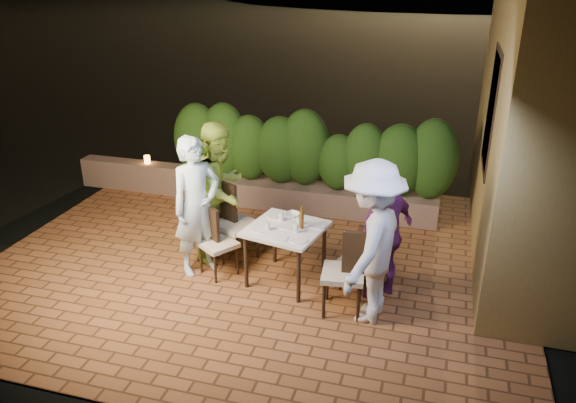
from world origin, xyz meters
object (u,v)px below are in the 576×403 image
at_px(chair_right_front, 343,272).
at_px(chair_right_back, 359,257).
at_px(diner_blue, 197,206).
at_px(diner_green, 221,190).
at_px(chair_left_front, 218,243).
at_px(diner_purple, 385,234).
at_px(beer_bottle, 302,217).
at_px(chair_left_back, 235,223).
at_px(dining_table, 286,254).
at_px(bowl, 293,214).
at_px(diner_white, 372,243).
at_px(parapet_lamp, 147,160).

relative_size(chair_right_front, chair_right_back, 1.19).
xyz_separation_m(diner_blue, diner_green, (0.11, 0.52, 0.03)).
xyz_separation_m(chair_left_front, diner_purple, (2.07, 0.07, 0.38)).
xyz_separation_m(beer_bottle, diner_green, (-1.23, 0.45, 0.04)).
relative_size(beer_bottle, chair_right_front, 0.28).
bearing_deg(chair_right_back, beer_bottle, 20.71).
bearing_deg(diner_green, diner_blue, 178.67).
height_order(chair_right_front, diner_blue, diner_blue).
xyz_separation_m(chair_left_back, chair_right_front, (1.62, -0.83, -0.02)).
bearing_deg(chair_left_back, dining_table, -0.72).
bearing_deg(diner_purple, diner_blue, -58.67).
bearing_deg(chair_right_back, diner_blue, 19.45).
bearing_deg(diner_green, chair_left_back, -100.32).
distance_m(bowl, diner_white, 1.39).
height_order(chair_right_front, diner_white, diner_white).
bearing_deg(chair_right_front, diner_purple, -137.01).
relative_size(chair_left_back, parapet_lamp, 7.58).
height_order(beer_bottle, chair_right_back, beer_bottle).
height_order(chair_left_front, chair_right_front, chair_right_front).
distance_m(bowl, chair_right_back, 1.00).
bearing_deg(diner_blue, chair_left_back, -2.37).
distance_m(dining_table, chair_left_back, 0.91).
height_order(dining_table, chair_left_front, chair_left_front).
bearing_deg(beer_bottle, diner_blue, -176.96).
xyz_separation_m(dining_table, diner_blue, (-1.15, -0.04, 0.53)).
xyz_separation_m(diner_blue, diner_white, (2.26, -0.44, 0.02)).
height_order(diner_blue, diner_white, diner_white).
relative_size(chair_right_front, diner_white, 0.55).
bearing_deg(chair_right_back, chair_left_front, 20.65).
distance_m(chair_left_back, parapet_lamp, 3.02).
relative_size(dining_table, diner_purple, 0.53).
xyz_separation_m(bowl, chair_left_back, (-0.81, 0.05, -0.24)).
bearing_deg(beer_bottle, diner_purple, -0.96).
relative_size(chair_left_front, parapet_lamp, 6.36).
distance_m(chair_left_back, diner_purple, 2.06).
height_order(diner_white, diner_purple, diner_white).
xyz_separation_m(dining_table, beer_bottle, (0.19, 0.03, 0.52)).
xyz_separation_m(chair_right_front, diner_white, (0.30, -0.03, 0.42)).
bearing_deg(bowl, chair_left_front, -155.23).
height_order(chair_left_front, chair_left_back, chair_left_back).
distance_m(chair_left_front, diner_blue, 0.54).
distance_m(bowl, parapet_lamp, 3.72).
xyz_separation_m(chair_left_front, diner_green, (-0.16, 0.54, 0.49)).
xyz_separation_m(dining_table, chair_right_back, (0.90, 0.09, 0.05)).
relative_size(beer_bottle, diner_purple, 0.18).
relative_size(diner_purple, parapet_lamp, 11.76).
relative_size(diner_white, parapet_lamp, 13.33).
distance_m(chair_left_front, chair_right_front, 1.73).
relative_size(bowl, parapet_lamp, 1.28).
height_order(bowl, diner_blue, diner_blue).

